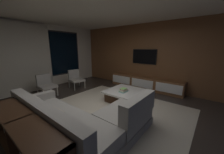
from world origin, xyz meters
name	(u,v)px	position (x,y,z in m)	size (l,w,h in m)	color
floor	(101,115)	(0.00, 0.00, 0.00)	(9.20, 9.20, 0.00)	#332B26
back_wall_with_window	(35,57)	(-0.06, 3.62, 1.34)	(6.60, 0.30, 2.70)	beige
media_wall	(151,57)	(3.06, 0.00, 1.35)	(0.12, 7.80, 2.70)	brown
ceiling	(99,1)	(0.00, 0.00, 2.70)	(8.20, 8.20, 0.00)	beige
area_rug	(112,111)	(0.35, -0.10, 0.01)	(3.20, 3.80, 0.01)	beige
sectional_couch	(79,121)	(-0.81, -0.17, 0.29)	(1.98, 2.50, 0.82)	gray
coffee_table	(126,96)	(1.19, 0.01, 0.19)	(1.16, 1.16, 0.36)	#3B2315
book_stack_on_coffee_table	(123,90)	(1.05, 0.01, 0.41)	(0.30, 0.19, 0.11)	#90C5C3
accent_chair_near_window	(76,78)	(1.04, 2.49, 0.43)	(0.62, 0.64, 0.78)	#B2ADA0
accent_chair_by_curtain	(46,84)	(-0.20, 2.57, 0.43)	(0.54, 0.56, 0.78)	#B2ADA0
media_console	(145,83)	(2.77, 0.05, 0.25)	(0.46, 3.10, 0.52)	brown
mounted_tv	(144,57)	(2.95, 0.25, 1.35)	(0.05, 1.06, 0.61)	black
console_table_behind_couch	(23,138)	(-1.73, -0.04, 0.42)	(0.40, 2.10, 0.74)	#3B2315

